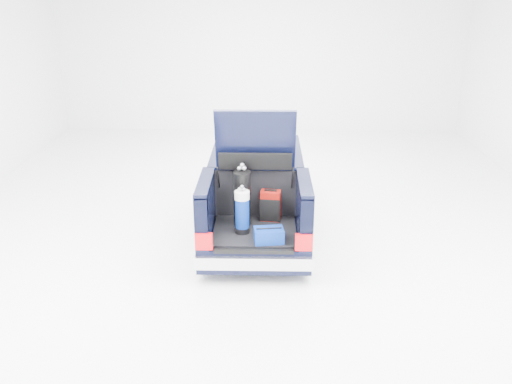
{
  "coord_description": "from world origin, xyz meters",
  "views": [
    {
      "loc": [
        0.18,
        -9.32,
        4.32
      ],
      "look_at": [
        0.0,
        -0.5,
        0.86
      ],
      "focal_mm": 38.0,
      "sensor_mm": 36.0,
      "label": 1
    }
  ],
  "objects_px": {
    "car": "(257,190)",
    "blue_golf_bag": "(242,212)",
    "black_golf_bag": "(242,198)",
    "blue_duffel": "(269,235)",
    "red_suitcase": "(270,206)"
  },
  "relations": [
    {
      "from": "blue_golf_bag",
      "to": "black_golf_bag",
      "type": "bearing_deg",
      "value": 105.05
    },
    {
      "from": "red_suitcase",
      "to": "black_golf_bag",
      "type": "distance_m",
      "value": 0.53
    },
    {
      "from": "red_suitcase",
      "to": "black_golf_bag",
      "type": "xyz_separation_m",
      "value": [
        -0.46,
        -0.17,
        0.21
      ]
    },
    {
      "from": "blue_duffel",
      "to": "red_suitcase",
      "type": "bearing_deg",
      "value": 80.43
    },
    {
      "from": "car",
      "to": "blue_golf_bag",
      "type": "distance_m",
      "value": 1.72
    },
    {
      "from": "blue_duffel",
      "to": "black_golf_bag",
      "type": "bearing_deg",
      "value": 115.97
    },
    {
      "from": "car",
      "to": "black_golf_bag",
      "type": "height_order",
      "value": "car"
    },
    {
      "from": "red_suitcase",
      "to": "blue_golf_bag",
      "type": "xyz_separation_m",
      "value": [
        -0.45,
        -0.49,
        0.1
      ]
    },
    {
      "from": "car",
      "to": "red_suitcase",
      "type": "bearing_deg",
      "value": -78.13
    },
    {
      "from": "red_suitcase",
      "to": "blue_duffel",
      "type": "xyz_separation_m",
      "value": [
        -0.03,
        -0.81,
        -0.15
      ]
    },
    {
      "from": "car",
      "to": "blue_golf_bag",
      "type": "xyz_separation_m",
      "value": [
        -0.19,
        -1.69,
        0.28
      ]
    },
    {
      "from": "red_suitcase",
      "to": "blue_duffel",
      "type": "relative_size",
      "value": 1.12
    },
    {
      "from": "car",
      "to": "black_golf_bag",
      "type": "xyz_separation_m",
      "value": [
        -0.2,
        -1.36,
        0.39
      ]
    },
    {
      "from": "black_golf_bag",
      "to": "blue_duffel",
      "type": "bearing_deg",
      "value": -60.81
    },
    {
      "from": "car",
      "to": "blue_duffel",
      "type": "height_order",
      "value": "car"
    }
  ]
}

